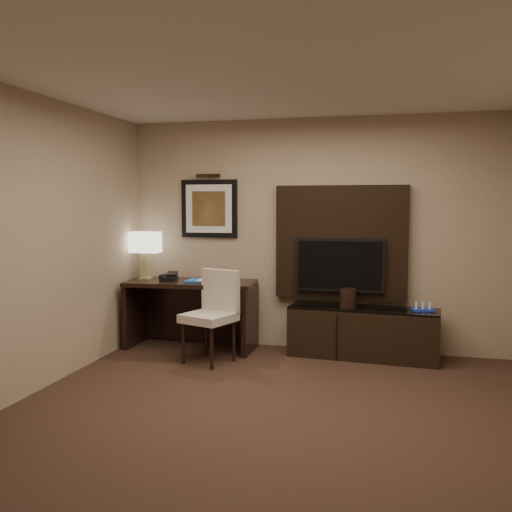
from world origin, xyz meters
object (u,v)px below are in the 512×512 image
(ice_bucket, at_px, (348,298))
(desk, at_px, (191,315))
(tv, at_px, (340,265))
(desk_phone, at_px, (169,277))
(credenza, at_px, (363,333))
(desk_chair, at_px, (209,317))
(table_lamp, at_px, (145,256))
(minibar_tray, at_px, (423,307))

(ice_bucket, bearing_deg, desk, -178.75)
(tv, relative_size, desk_phone, 5.22)
(desk, bearing_deg, credenza, -1.98)
(credenza, bearing_deg, desk_phone, -172.69)
(credenza, relative_size, desk_phone, 8.54)
(ice_bucket, bearing_deg, desk_chair, -157.72)
(credenza, bearing_deg, tv, 158.04)
(tv, bearing_deg, table_lamp, -176.54)
(desk_chair, xyz_separation_m, minibar_tray, (2.24, 0.57, 0.10))
(ice_bucket, relative_size, minibar_tray, 0.90)
(desk_chair, distance_m, desk_phone, 0.89)
(table_lamp, relative_size, desk_phone, 2.89)
(table_lamp, relative_size, ice_bucket, 2.61)
(desk_phone, distance_m, ice_bucket, 2.10)
(desk, relative_size, minibar_tray, 6.39)
(desk, bearing_deg, table_lamp, 171.84)
(minibar_tray, bearing_deg, table_lamp, 179.58)
(ice_bucket, bearing_deg, credenza, 3.31)
(desk, height_order, credenza, desk)
(table_lamp, relative_size, minibar_tray, 2.36)
(credenza, xyz_separation_m, ice_bucket, (-0.17, -0.01, 0.39))
(credenza, xyz_separation_m, minibar_tray, (0.63, -0.02, 0.32))
(credenza, distance_m, tv, 0.80)
(desk_phone, bearing_deg, ice_bucket, -6.11)
(desk_phone, bearing_deg, desk_chair, -45.55)
(credenza, distance_m, minibar_tray, 0.71)
(minibar_tray, bearing_deg, credenza, 177.84)
(tv, relative_size, ice_bucket, 4.72)
(desk, xyz_separation_m, table_lamp, (-0.60, 0.05, 0.68))
(minibar_tray, bearing_deg, tv, 169.81)
(ice_bucket, bearing_deg, tv, 125.61)
(tv, relative_size, table_lamp, 1.81)
(table_lamp, height_order, desk_phone, table_lamp)
(desk_chair, height_order, desk_phone, desk_chair)
(tv, bearing_deg, desk_phone, -172.95)
(credenza, xyz_separation_m, desk_chair, (-1.60, -0.60, 0.22))
(credenza, height_order, desk_chair, desk_chair)
(desk_phone, height_order, ice_bucket, desk_phone)
(desk, bearing_deg, ice_bucket, -2.15)
(tv, distance_m, desk_chair, 1.60)
(desk, xyz_separation_m, credenza, (2.01, 0.05, -0.12))
(tv, bearing_deg, minibar_tray, -10.19)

